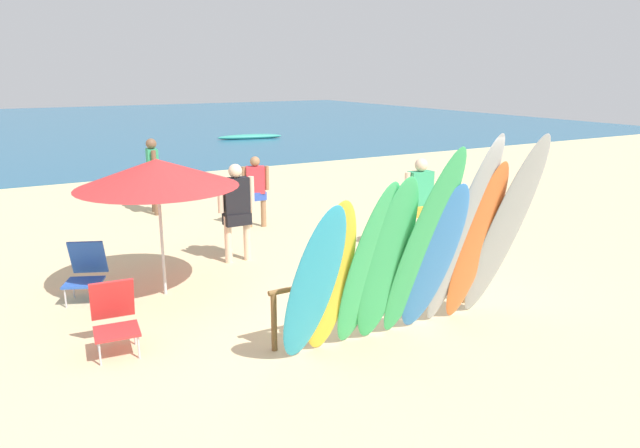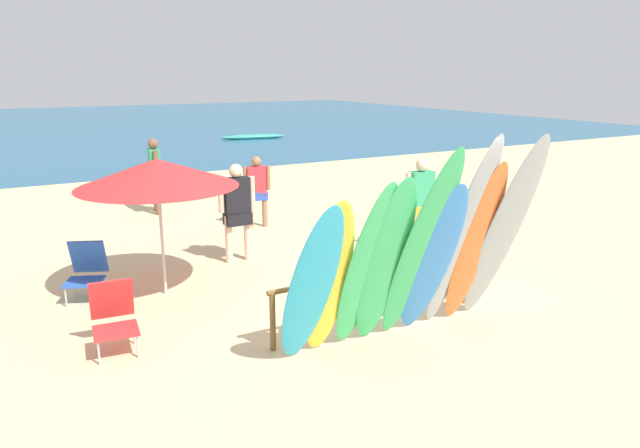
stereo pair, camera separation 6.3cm
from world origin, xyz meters
TOP-DOWN VIEW (x-y plane):
  - ground at (0.00, 14.00)m, footprint 60.00×60.00m
  - ocean_water at (0.00, 32.57)m, footprint 60.00×40.00m
  - surfboard_rack at (0.00, 0.00)m, footprint 3.09×0.07m
  - surfboard_teal_0 at (-1.33, -0.67)m, footprint 0.64×0.94m
  - surfboard_yellow_1 at (-1.04, -0.54)m, footprint 0.56×0.75m
  - surfboard_green_2 at (-0.61, -0.62)m, footprint 0.62×0.94m
  - surfboard_green_3 at (-0.37, -0.65)m, footprint 0.59×0.93m
  - surfboard_green_4 at (0.01, -0.79)m, footprint 0.56×1.18m
  - surfboard_blue_5 at (0.27, -0.71)m, footprint 0.66×1.04m
  - surfboard_grey_6 at (0.74, -0.69)m, footprint 0.60×1.05m
  - surfboard_orange_7 at (0.98, -0.67)m, footprint 0.52×0.87m
  - surfboard_grey_8 at (1.34, -0.78)m, footprint 0.59×1.15m
  - beachgoer_photographing at (-0.60, 3.33)m, footprint 0.64×0.27m
  - beachgoer_strolling at (2.50, 2.28)m, footprint 0.64×0.27m
  - beachgoer_midbeach at (0.60, 5.30)m, footprint 0.54×0.30m
  - beachgoer_near_rack at (-0.95, 7.56)m, footprint 0.45×0.65m
  - beach_chair_red at (-3.14, 2.84)m, footprint 0.71×0.79m
  - beach_chair_blue at (-3.10, 0.96)m, footprint 0.56×0.70m
  - beach_umbrella at (-2.12, 2.43)m, footprint 2.28×2.28m
  - distant_boat at (6.91, 20.56)m, footprint 3.20×1.10m

SIDE VIEW (x-z plane):
  - ground at x=0.00m, z-range 0.00..0.00m
  - ocean_water at x=0.00m, z-range 0.00..0.02m
  - distant_boat at x=6.91m, z-range -0.01..0.24m
  - beach_chair_blue at x=-3.10m, z-range 0.02..0.85m
  - beach_chair_red at x=-3.14m, z-range 0.02..0.85m
  - surfboard_rack at x=0.00m, z-range 0.21..0.97m
  - beachgoer_midbeach at x=0.60m, z-range 0.11..1.61m
  - surfboard_yellow_1 at x=-1.04m, z-range 0.00..1.95m
  - beachgoer_photographing at x=-0.60m, z-range 0.13..1.83m
  - beachgoer_strolling at x=2.50m, z-range 0.13..1.84m
  - surfboard_teal_0 at x=-1.33m, z-range 0.00..1.97m
  - beachgoer_near_rack at x=-0.95m, z-range 0.13..1.87m
  - surfboard_blue_5 at x=0.27m, z-range 0.00..2.06m
  - surfboard_green_2 at x=-0.61m, z-range 0.00..2.13m
  - surfboard_green_3 at x=-0.37m, z-range 0.00..2.17m
  - surfboard_orange_7 at x=0.98m, z-range 0.00..2.22m
  - surfboard_green_4 at x=0.01m, z-range 0.00..2.48m
  - surfboard_grey_8 at x=1.34m, z-range 0.00..2.54m
  - surfboard_grey_6 at x=0.74m, z-range 0.00..2.56m
  - beach_umbrella at x=-2.12m, z-range 0.81..2.82m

